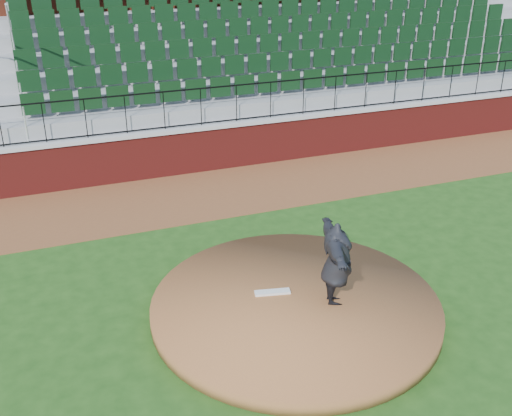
{
  "coord_description": "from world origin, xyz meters",
  "views": [
    {
      "loc": [
        -3.77,
        -8.47,
        6.29
      ],
      "look_at": [
        0.0,
        1.5,
        1.3
      ],
      "focal_mm": 42.94,
      "sensor_mm": 36.0,
      "label": 1
    }
  ],
  "objects": [
    {
      "name": "pitchers_mound",
      "position": [
        0.08,
        -0.25,
        0.12
      ],
      "size": [
        5.09,
        5.09,
        0.25
      ],
      "primitive_type": "cylinder",
      "color": "brown",
      "rests_on": "ground"
    },
    {
      "name": "wall_railing",
      "position": [
        0.0,
        7.0,
        1.8
      ],
      "size": [
        34.0,
        0.05,
        1.0
      ],
      "primitive_type": null,
      "color": "black",
      "rests_on": "wall_cap"
    },
    {
      "name": "concourse_wall",
      "position": [
        0.0,
        12.52,
        2.75
      ],
      "size": [
        34.0,
        0.5,
        5.5
      ],
      "primitive_type": "cube",
      "color": "maroon",
      "rests_on": "ground"
    },
    {
      "name": "pitching_rubber",
      "position": [
        -0.21,
        0.12,
        0.27
      ],
      "size": [
        0.66,
        0.29,
        0.04
      ],
      "primitive_type": "cube",
      "rotation": [
        0.0,
        0.0,
        -0.21
      ],
      "color": "white",
      "rests_on": "pitchers_mound"
    },
    {
      "name": "seating_stands",
      "position": [
        0.0,
        9.72,
        2.3
      ],
      "size": [
        34.0,
        5.1,
        4.6
      ],
      "primitive_type": null,
      "color": "gray",
      "rests_on": "ground"
    },
    {
      "name": "warning_track",
      "position": [
        0.0,
        5.4,
        0.01
      ],
      "size": [
        34.0,
        3.2,
        0.01
      ],
      "primitive_type": "cube",
      "color": "brown",
      "rests_on": "ground"
    },
    {
      "name": "ground",
      "position": [
        0.0,
        0.0,
        0.0
      ],
      "size": [
        90.0,
        90.0,
        0.0
      ],
      "primitive_type": "plane",
      "color": "#1E4714",
      "rests_on": "ground"
    },
    {
      "name": "pitcher",
      "position": [
        0.7,
        -0.53,
        1.02
      ],
      "size": [
        1.09,
        1.97,
        1.55
      ],
      "primitive_type": "imported",
      "rotation": [
        0.0,
        0.0,
        1.25
      ],
      "color": "black",
      "rests_on": "pitchers_mound"
    },
    {
      "name": "field_wall",
      "position": [
        0.0,
        7.0,
        0.6
      ],
      "size": [
        34.0,
        0.35,
        1.2
      ],
      "primitive_type": "cube",
      "color": "maroon",
      "rests_on": "ground"
    },
    {
      "name": "wall_cap",
      "position": [
        0.0,
        7.0,
        1.25
      ],
      "size": [
        34.0,
        0.45,
        0.1
      ],
      "primitive_type": "cube",
      "color": "#B7B7B7",
      "rests_on": "field_wall"
    }
  ]
}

